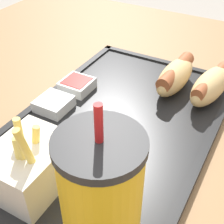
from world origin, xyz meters
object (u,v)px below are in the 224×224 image
hot_dog_far (210,85)px  fries_carton (30,165)px  sauce_cup_mayo (54,103)px  hot_dog_near (175,75)px  soda_cup (101,199)px  sauce_cup_ketchup (77,85)px

hot_dog_far → fries_carton: fries_carton is taller
sauce_cup_mayo → hot_dog_near: bearing=135.7°
hot_dog_far → soda_cup: bearing=-4.2°
soda_cup → fries_carton: bearing=-103.0°
hot_dog_near → sauce_cup_mayo: hot_dog_near is taller
soda_cup → hot_dog_far: size_ratio=1.42×
soda_cup → sauce_cup_ketchup: 0.31m
soda_cup → fries_carton: (-0.03, -0.12, -0.04)m
hot_dog_near → sauce_cup_mayo: (0.16, -0.15, -0.02)m
hot_dog_far → sauce_cup_mayo: 0.27m
soda_cup → fries_carton: soda_cup is taller
soda_cup → hot_dog_far: bearing=175.8°
soda_cup → hot_dog_far: 0.33m
hot_dog_far → fries_carton: bearing=-25.7°
hot_dog_near → fries_carton: 0.30m
hot_dog_near → sauce_cup_ketchup: (0.09, -0.15, -0.02)m
hot_dog_near → sauce_cup_ketchup: hot_dog_near is taller
fries_carton → sauce_cup_ketchup: fries_carton is taller
hot_dog_near → soda_cup: bearing=7.0°
fries_carton → sauce_cup_ketchup: (-0.20, -0.07, -0.02)m
hot_dog_far → hot_dog_near: size_ratio=1.03×
sauce_cup_ketchup → sauce_cup_mayo: bearing=-0.9°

